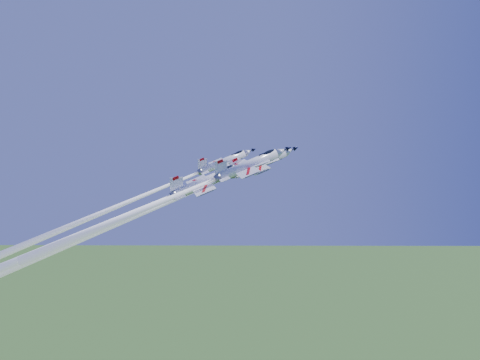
{
  "coord_description": "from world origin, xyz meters",
  "views": [
    {
      "loc": [
        0.79,
        -111.73,
        113.34
      ],
      "look_at": [
        0.0,
        0.0,
        96.86
      ],
      "focal_mm": 40.0,
      "sensor_mm": 36.0,
      "label": 1
    }
  ],
  "objects_px": {
    "jet_lead": "(164,204)",
    "jet_right": "(169,199)",
    "jet_left": "(138,198)",
    "jet_slot": "(114,220)"
  },
  "relations": [
    {
      "from": "jet_lead",
      "to": "jet_right",
      "type": "distance_m",
      "value": 5.21
    },
    {
      "from": "jet_right",
      "to": "jet_left",
      "type": "bearing_deg",
      "value": -156.76
    },
    {
      "from": "jet_right",
      "to": "jet_lead",
      "type": "bearing_deg",
      "value": -176.72
    },
    {
      "from": "jet_right",
      "to": "jet_slot",
      "type": "xyz_separation_m",
      "value": [
        -10.88,
        -0.62,
        -4.25
      ]
    },
    {
      "from": "jet_left",
      "to": "jet_right",
      "type": "distance_m",
      "value": 12.15
    },
    {
      "from": "jet_lead",
      "to": "jet_left",
      "type": "xyz_separation_m",
      "value": [
        -6.17,
        4.58,
        0.47
      ]
    },
    {
      "from": "jet_lead",
      "to": "jet_slot",
      "type": "relative_size",
      "value": 1.05
    },
    {
      "from": "jet_lead",
      "to": "jet_slot",
      "type": "distance_m",
      "value": 10.75
    },
    {
      "from": "jet_left",
      "to": "jet_slot",
      "type": "bearing_deg",
      "value": -34.73
    },
    {
      "from": "jet_right",
      "to": "jet_slot",
      "type": "bearing_deg",
      "value": -104.47
    }
  ]
}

